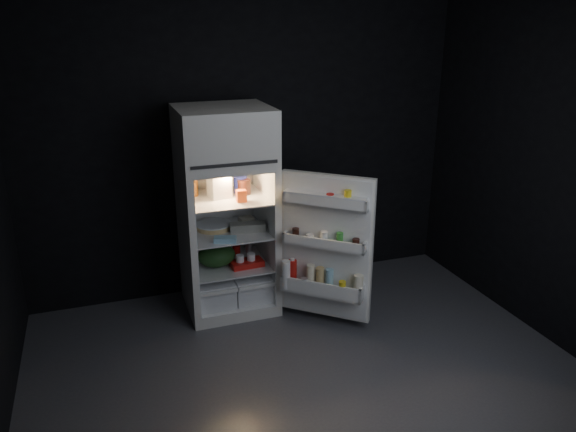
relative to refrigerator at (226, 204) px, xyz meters
name	(u,v)px	position (x,y,z in m)	size (l,w,h in m)	color
floor	(313,381)	(0.29, -1.32, -0.96)	(4.00, 3.40, 0.00)	#4B4B50
wall_back	(246,147)	(0.29, 0.38, 0.39)	(4.00, 0.00, 2.70)	black
wall_front	(491,339)	(0.29, -3.02, 0.39)	(4.00, 0.00, 2.70)	black
wall_right	(565,174)	(2.29, -1.32, 0.39)	(0.00, 3.40, 2.70)	black
refrigerator	(226,204)	(0.00, 0.00, 0.00)	(0.76, 0.71, 1.78)	white
fridge_door	(325,250)	(0.66, -0.62, -0.27)	(0.67, 0.61, 1.22)	white
milk_jug	(219,183)	(-0.05, -0.01, 0.19)	(0.17, 0.17, 0.24)	white
mayo_jar	(240,185)	(0.15, 0.06, 0.14)	(0.11, 0.11, 0.14)	#1D279D
jam_jar	(244,187)	(0.17, 0.00, 0.14)	(0.11, 0.11, 0.13)	black
amber_bottle	(193,183)	(-0.25, 0.09, 0.18)	(0.07, 0.07, 0.22)	#AE5D1B
small_carton	(241,196)	(0.09, -0.20, 0.12)	(0.08, 0.06, 0.10)	#D94D19
egg_carton	(248,227)	(0.16, -0.11, -0.19)	(0.30, 0.12, 0.07)	gray
pie	(214,226)	(-0.10, 0.04, -0.21)	(0.30, 0.30, 0.04)	tan
flat_package	(225,239)	(-0.08, -0.28, -0.21)	(0.18, 0.09, 0.04)	#8BBFD7
wrapped_pkg	(246,220)	(0.20, 0.10, -0.20)	(0.12, 0.10, 0.05)	#EFE5C3
produce_bag	(216,255)	(-0.12, -0.07, -0.43)	(0.33, 0.28, 0.20)	#193815
yogurt_tray	(247,263)	(0.13, -0.16, -0.50)	(0.28, 0.15, 0.05)	#B6150F
small_can_red	(236,250)	(0.11, 0.11, -0.48)	(0.07, 0.07, 0.09)	#B6150F
small_can_silver	(249,248)	(0.22, 0.12, -0.48)	(0.06, 0.06, 0.09)	silver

